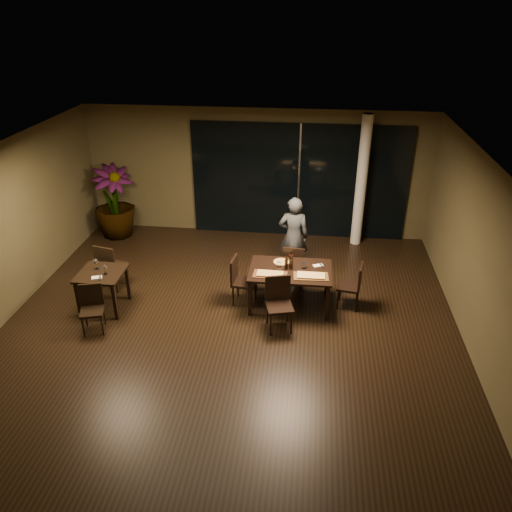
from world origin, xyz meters
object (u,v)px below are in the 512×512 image
Objects in this scene: chair_main_near at (279,300)px; chair_side_near at (92,305)px; potted_plant at (114,202)px; bottle_b at (291,263)px; diner at (293,236)px; chair_main_right at (354,284)px; chair_side_far at (110,265)px; bottle_c at (291,259)px; chair_main_far at (294,264)px; side_table at (102,278)px; chair_main_left at (240,278)px; main_table at (290,273)px; bottle_a at (286,263)px.

chair_main_near reaches higher than chair_side_near.
potted_plant reaches higher than bottle_b.
potted_plant reaches higher than chair_side_near.
diner is at bearing -17.50° from potted_plant.
chair_side_far reaches higher than chair_main_right.
diner is 4.86× the size of bottle_c.
bottle_c is (-0.04, -0.56, 0.41)m from chair_main_far.
diner reaches higher than bottle_b.
potted_plant is at bearing -105.14° from chair_main_right.
chair_main_near is at bearing -38.47° from potted_plant.
chair_main_far is 1.26m from chair_main_right.
side_table is 4.61m from chair_main_right.
chair_main_left is 0.55× the size of diner.
chair_side_far is at bearing -71.92° from potted_plant.
chair_main_right is (1.32, 0.78, -0.04)m from chair_main_near.
chair_main_far reaches higher than chair_main_right.
potted_plant reaches higher than bottle_c.
chair_main_left is at bearing 11.27° from side_table.
chair_side_near is at bearing -160.76° from bottle_b.
chair_main_left is at bearing 53.24° from diner.
main_table is at bearing 62.90° from chair_main_near.
main_table is at bearing 90.15° from diner.
chair_main_right is at bearing -0.48° from chair_side_near.
bottle_a is at bearing -176.33° from bottle_b.
chair_main_near is at bearing -3.66° from side_table.
bottle_a is 0.78× the size of bottle_c.
chair_main_left reaches higher than chair_side_near.
diner reaches higher than bottle_a.
chair_main_right is 4.69m from chair_side_far.
potted_plant reaches higher than chair_main_far.
chair_main_right is 6.05m from potted_plant.
potted_plant is (-0.92, 3.10, 0.24)m from side_table.
chair_side_near reaches higher than main_table.
bottle_a reaches higher than chair_main_far.
chair_side_far is 0.58× the size of diner.
side_table is 3.25m from chair_main_near.
bottle_a is 1.01× the size of bottle_b.
chair_side_far is at bearing 100.43° from side_table.
bottle_b is at bearing 3.67° from bottle_a.
bottle_a is (0.85, 0.02, 0.37)m from chair_main_left.
chair_main_near reaches higher than side_table.
bottle_a is at bearing 69.25° from chair_main_near.
bottle_a reaches higher than side_table.
bottle_a reaches higher than bottle_b.
chair_side_near is 3.59m from bottle_c.
bottle_a is (3.44, -0.14, 0.34)m from chair_side_far.
bottle_b reaches higher than chair_main_far.
side_table is 0.96× the size of chair_side_near.
bottle_a is at bearing -31.37° from potted_plant.
side_table is at bearing 114.54° from chair_side_far.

